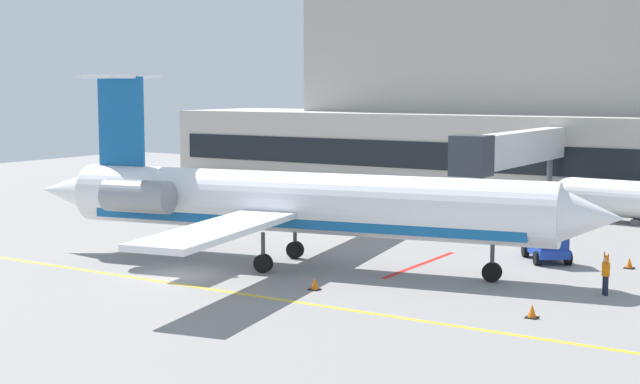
% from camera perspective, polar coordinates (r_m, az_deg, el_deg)
% --- Properties ---
extents(ground, '(120.00, 120.00, 0.11)m').
position_cam_1_polar(ground, '(43.98, -8.85, -5.23)').
color(ground, gray).
extents(terminal_building, '(68.77, 13.84, 17.97)m').
position_cam_1_polar(terminal_building, '(85.24, 11.89, 5.13)').
color(terminal_building, '#B7B2A8').
rests_on(terminal_building, ground).
extents(jet_bridge_west, '(2.40, 18.58, 5.81)m').
position_cam_1_polar(jet_bridge_west, '(66.61, 11.98, 2.61)').
color(jet_bridge_west, silver).
rests_on(jet_bridge_west, ground).
extents(regional_jet, '(30.83, 24.24, 9.55)m').
position_cam_1_polar(regional_jet, '(45.08, -1.75, -0.66)').
color(regional_jet, white).
rests_on(regional_jet, ground).
extents(baggage_tug, '(3.19, 3.53, 2.09)m').
position_cam_1_polar(baggage_tug, '(47.83, 14.15, -3.18)').
color(baggage_tug, '#19389E').
rests_on(baggage_tug, ground).
extents(fuel_tank, '(8.17, 3.01, 2.80)m').
position_cam_1_polar(fuel_tank, '(63.32, 17.87, -0.38)').
color(fuel_tank, white).
rests_on(fuel_tank, ground).
extents(marshaller, '(0.55, 0.73, 1.84)m').
position_cam_1_polar(marshaller, '(41.05, 17.48, -4.92)').
color(marshaller, '#191E33').
rests_on(marshaller, ground).
extents(safety_cone_alpha, '(0.47, 0.47, 0.55)m').
position_cam_1_polar(safety_cone_alpha, '(40.33, -0.34, -5.80)').
color(safety_cone_alpha, orange).
rests_on(safety_cone_alpha, ground).
extents(safety_cone_bravo, '(0.47, 0.47, 0.55)m').
position_cam_1_polar(safety_cone_bravo, '(47.51, 18.82, -4.26)').
color(safety_cone_bravo, orange).
rests_on(safety_cone_bravo, ground).
extents(safety_cone_charlie, '(0.47, 0.47, 0.55)m').
position_cam_1_polar(safety_cone_charlie, '(36.48, 13.15, -7.31)').
color(safety_cone_charlie, orange).
rests_on(safety_cone_charlie, ground).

